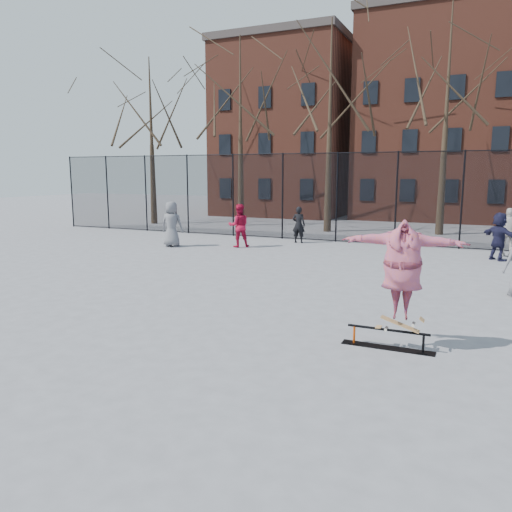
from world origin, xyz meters
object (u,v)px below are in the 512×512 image
at_px(bystander_grey, 172,224).
at_px(bystander_navy, 499,236).
at_px(skateboard, 400,328).
at_px(skate_rail, 388,340).
at_px(skater, 402,277).
at_px(bystander_black, 299,225).
at_px(bystander_red, 239,226).
at_px(bystander_white, 509,232).

height_order(bystander_grey, bystander_navy, bystander_grey).
bearing_deg(skateboard, bystander_grey, 140.36).
bearing_deg(skate_rail, skater, 0.00).
xyz_separation_m(bystander_black, bystander_navy, (8.00, -1.32, 0.05)).
bearing_deg(skater, bystander_grey, 132.74).
xyz_separation_m(skate_rail, bystander_red, (-7.85, 9.90, 0.76)).
relative_size(skater, bystander_white, 1.18).
bearing_deg(bystander_black, skater, 115.42).
height_order(skater, bystander_white, skater).
bearing_deg(skater, bystander_black, 109.39).
bearing_deg(bystander_white, skate_rail, 84.33).
bearing_deg(bystander_navy, skater, 124.61).
bearing_deg(bystander_black, skateboard, 115.42).
height_order(bystander_red, bystander_navy, bystander_red).
height_order(bystander_grey, bystander_red, bystander_grey).
relative_size(bystander_black, bystander_navy, 0.94).
relative_size(bystander_grey, bystander_navy, 1.11).
relative_size(bystander_black, bystander_red, 0.89).
xyz_separation_m(skate_rail, bystander_white, (2.35, 11.90, 0.77)).
height_order(skate_rail, bystander_navy, bystander_navy).
bearing_deg(skate_rail, bystander_white, 78.82).
height_order(skate_rail, skater, skater).
bearing_deg(bystander_red, skate_rail, 95.82).
xyz_separation_m(skateboard, bystander_navy, (1.80, 10.84, 0.46)).
height_order(skateboard, bystander_black, bystander_black).
bearing_deg(skater, skateboard, -97.62).
relative_size(skate_rail, bystander_white, 0.90).
relative_size(bystander_black, bystander_white, 0.89).
height_order(skate_rail, bystander_white, bystander_white).
height_order(skateboard, skater, skater).
bearing_deg(bystander_navy, bystander_grey, 53.11).
relative_size(skateboard, skater, 0.35).
height_order(skater, bystander_red, skater).
height_order(skate_rail, skateboard, skateboard).
bearing_deg(bystander_navy, bystander_red, 49.50).
height_order(bystander_black, bystander_red, bystander_red).
relative_size(skate_rail, bystander_red, 0.91).
xyz_separation_m(skater, bystander_white, (2.16, 11.90, -0.41)).
xyz_separation_m(bystander_black, bystander_white, (8.36, -0.26, 0.10)).
distance_m(skater, bystander_navy, 11.00).
bearing_deg(bystander_black, bystander_red, 49.05).
distance_m(bystander_red, bystander_navy, 9.90).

